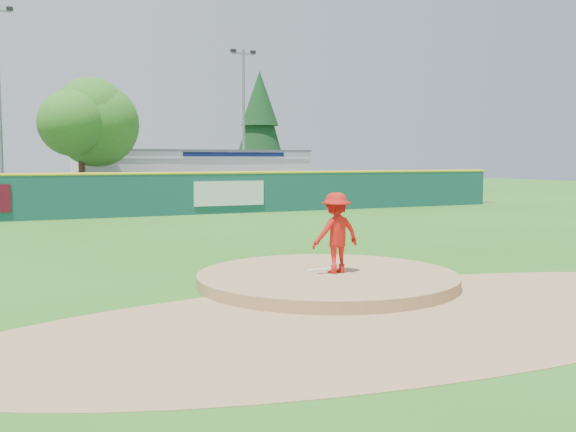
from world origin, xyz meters
name	(u,v)px	position (x,y,z in m)	size (l,w,h in m)	color
ground	(327,285)	(0.00, 0.00, 0.00)	(120.00, 120.00, 0.00)	#286B19
pitchers_mound	(327,285)	(0.00, 0.00, 0.00)	(5.50, 5.50, 0.50)	#9E774C
pitching_rubber	(321,270)	(0.00, 0.30, 0.27)	(0.60, 0.15, 0.04)	white
infield_dirt_arc	(410,316)	(0.00, -3.00, 0.01)	(15.40, 15.40, 0.01)	#9E774C
parking_lot	(114,204)	(0.00, 27.00, 0.01)	(44.00, 16.00, 0.02)	#38383A
pitcher	(336,233)	(0.18, -0.05, 1.10)	(1.10, 0.63, 1.70)	red
van	(183,194)	(3.22, 23.29, 0.73)	(2.34, 5.08, 1.41)	white
pool_building_grp	(189,174)	(6.00, 31.99, 1.66)	(15.20, 8.20, 3.31)	silver
fence_banners	(108,196)	(-1.74, 17.92, 1.00)	(15.25, 0.04, 1.20)	#5E0D1D
outfield_fence	(146,193)	(0.00, 18.00, 1.09)	(40.00, 0.14, 2.07)	#154644
deciduous_tree	(81,125)	(-2.00, 25.00, 4.55)	(5.60, 5.60, 7.36)	#382314
conifer_tree	(260,123)	(13.00, 36.00, 5.54)	(4.40, 4.40, 9.50)	#382314
light_pole_right	(244,117)	(9.00, 29.00, 5.54)	(1.75, 0.25, 10.00)	gray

